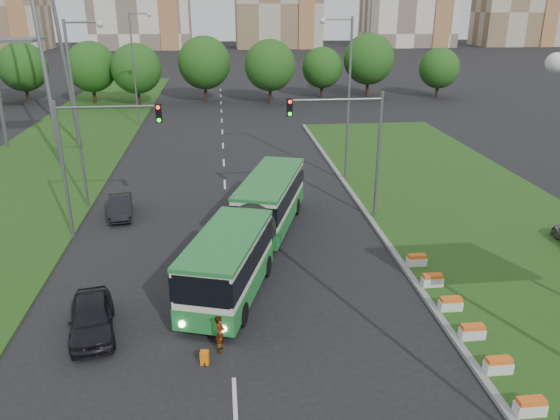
{
  "coord_description": "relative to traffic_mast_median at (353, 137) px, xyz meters",
  "views": [
    {
      "loc": [
        -3.1,
        -21.51,
        12.94
      ],
      "look_at": [
        -0.17,
        5.37,
        2.6
      ],
      "focal_mm": 35.0,
      "sensor_mm": 36.0,
      "label": 1
    }
  ],
  "objects": [
    {
      "name": "median_kerb",
      "position": [
        1.27,
        -2.0,
        -5.26
      ],
      "size": [
        0.3,
        60.0,
        0.18
      ],
      "primitive_type": "cube",
      "color": "gray",
      "rests_on": "ground"
    },
    {
      "name": "ground",
      "position": [
        -4.78,
        -10.0,
        -5.35
      ],
      "size": [
        360.0,
        360.0,
        0.0
      ],
      "primitive_type": "plane",
      "color": "black",
      "rests_on": "ground"
    },
    {
      "name": "pedestrian",
      "position": [
        -8.24,
        -13.18,
        -4.56
      ],
      "size": [
        0.48,
        0.63,
        1.58
      ],
      "primitive_type": "imported",
      "rotation": [
        0.0,
        0.0,
        1.38
      ],
      "color": "gray",
      "rests_on": "ground"
    },
    {
      "name": "articulated_bus",
      "position": [
        -6.57,
        -4.41,
        -3.64
      ],
      "size": [
        2.64,
        16.96,
        2.79
      ],
      "rotation": [
        0.0,
        0.0,
        -0.31
      ],
      "color": "beige",
      "rests_on": "ground"
    },
    {
      "name": "lane_markings",
      "position": [
        -7.78,
        10.0,
        -5.35
      ],
      "size": [
        0.2,
        100.0,
        0.01
      ],
      "primitive_type": null,
      "color": "silver",
      "rests_on": "ground"
    },
    {
      "name": "traffic_mast_median",
      "position": [
        0.0,
        0.0,
        0.0
      ],
      "size": [
        5.76,
        0.32,
        8.0
      ],
      "color": "slate",
      "rests_on": "ground"
    },
    {
      "name": "left_verge",
      "position": [
        -22.78,
        15.0,
        -5.3
      ],
      "size": [
        12.0,
        110.0,
        0.1
      ],
      "primitive_type": "cube",
      "color": "#234C15",
      "rests_on": "ground"
    },
    {
      "name": "traffic_mast_left",
      "position": [
        -15.16,
        -1.0,
        0.0
      ],
      "size": [
        5.76,
        0.32,
        8.0
      ],
      "color": "slate",
      "rests_on": "ground"
    },
    {
      "name": "tree_line",
      "position": [
        5.22,
        45.0,
        -0.85
      ],
      "size": [
        120.0,
        8.0,
        9.0
      ],
      "primitive_type": null,
      "color": "#1B4F15",
      "rests_on": "ground"
    },
    {
      "name": "street_lamps",
      "position": [
        -7.78,
        0.0,
        0.65
      ],
      "size": [
        36.0,
        60.0,
        12.0
      ],
      "primitive_type": null,
      "color": "slate",
      "rests_on": "ground"
    },
    {
      "name": "car_left_near",
      "position": [
        -13.51,
        -11.34,
        -4.61
      ],
      "size": [
        2.56,
        4.61,
        1.48
      ],
      "primitive_type": "imported",
      "rotation": [
        0.0,
        0.0,
        0.19
      ],
      "color": "black",
      "rests_on": "ground"
    },
    {
      "name": "flower_planters",
      "position": [
        1.92,
        -12.5,
        -4.9
      ],
      "size": [
        1.1,
        11.5,
        0.6
      ],
      "primitive_type": null,
      "color": "silver",
      "rests_on": "grass_median"
    },
    {
      "name": "grass_median",
      "position": [
        8.22,
        -2.0,
        -5.27
      ],
      "size": [
        14.0,
        60.0,
        0.15
      ],
      "primitive_type": "cube",
      "color": "#234C15",
      "rests_on": "ground"
    },
    {
      "name": "car_left_far",
      "position": [
        -14.52,
        2.2,
        -4.7
      ],
      "size": [
        1.91,
        4.12,
        1.31
      ],
      "primitive_type": "imported",
      "rotation": [
        0.0,
        0.0,
        0.14
      ],
      "color": "black",
      "rests_on": "ground"
    },
    {
      "name": "shopping_trolley",
      "position": [
        -8.85,
        -13.92,
        -5.08
      ],
      "size": [
        0.32,
        0.34,
        0.54
      ],
      "rotation": [
        0.0,
        0.0,
        -0.11
      ],
      "color": "orange",
      "rests_on": "ground"
    }
  ]
}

